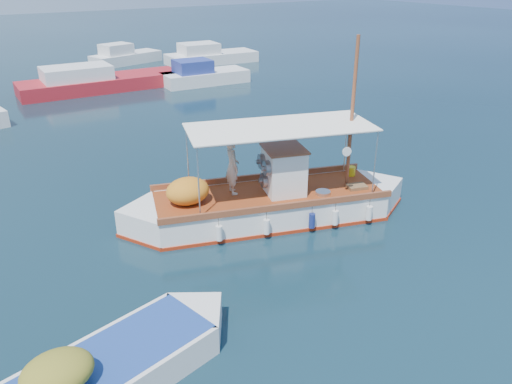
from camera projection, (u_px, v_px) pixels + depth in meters
ground at (280, 227)px, 14.93m from camera, size 160.00×160.00×0.00m
fishing_caique at (267, 203)px, 15.26m from camera, size 8.71×4.33×5.56m
dinghy at (99, 379)px, 9.03m from camera, size 5.76×2.61×1.44m
bg_boat_n at (98, 82)px, 30.94m from camera, size 9.98×3.04×1.80m
bg_boat_ne at (203, 76)px, 32.66m from camera, size 5.71×2.52×1.80m
bg_boat_e at (209, 57)px, 39.53m from camera, size 7.30×3.11×1.80m
bg_boat_far_n at (124, 57)px, 39.28m from camera, size 5.86×3.38×1.80m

